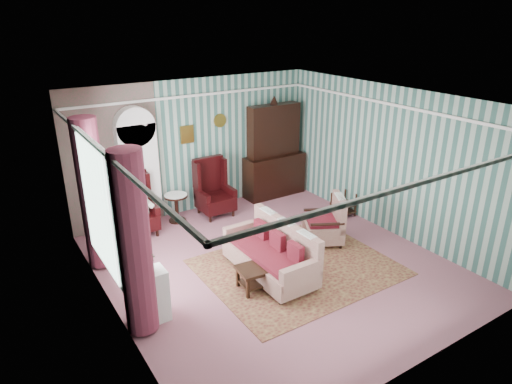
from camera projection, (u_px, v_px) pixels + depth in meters
floor at (274, 265)px, 8.08m from camera, size 6.00×6.00×0.00m
room_shell at (237, 160)px, 7.16m from camera, size 5.53×6.02×2.91m
bookcase at (139, 174)px, 9.20m from camera, size 0.80×0.28×2.24m
dresser_hutch at (275, 148)px, 10.72m from camera, size 1.50×0.56×2.36m
wingback_left at (136, 206)px, 8.96m from camera, size 0.76×0.80×1.25m
wingback_right at (215, 188)px, 9.83m from camera, size 0.76×0.80×1.25m
seated_woman at (136, 207)px, 8.97m from camera, size 0.44×0.40×1.18m
round_side_table at (177, 208)px, 9.65m from camera, size 0.50×0.50×0.60m
nest_table at (343, 204)px, 9.92m from camera, size 0.45×0.38×0.54m
plant_stand at (148, 297)px, 6.49m from camera, size 0.55×0.35×0.80m
rug at (297, 267)px, 7.99m from camera, size 3.20×2.60×0.01m
sofa at (269, 246)px, 7.59m from camera, size 1.09×1.84×1.10m
floral_armchair at (323, 221)px, 8.72m from camera, size 1.05×1.06×0.89m
coffee_table at (265, 275)px, 7.39m from camera, size 0.96×0.56×0.39m
potted_plant_a at (141, 265)px, 6.12m from camera, size 0.42×0.38×0.42m
potted_plant_b at (144, 256)px, 6.34m from camera, size 0.29×0.27×0.44m
potted_plant_c at (138, 261)px, 6.23m from camera, size 0.28×0.28×0.42m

